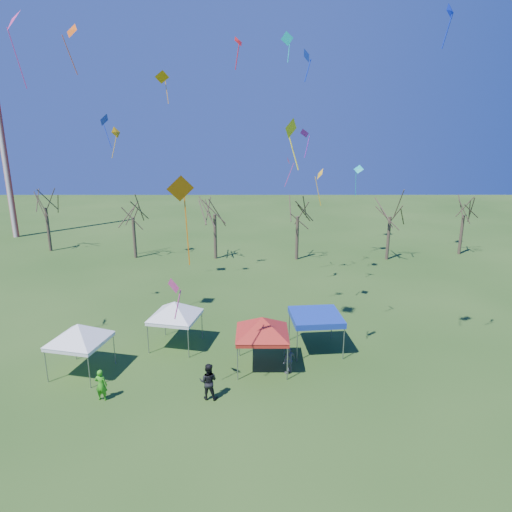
# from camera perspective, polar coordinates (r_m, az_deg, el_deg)

# --- Properties ---
(ground) EXTENTS (140.00, 140.00, 0.00)m
(ground) POSITION_cam_1_polar(r_m,az_deg,el_deg) (25.09, -4.28, -16.01)
(ground) COLOR #254917
(ground) RESTS_ON ground
(radio_mast) EXTENTS (0.70, 0.70, 25.00)m
(radio_mast) POSITION_cam_1_polar(r_m,az_deg,el_deg) (62.76, -29.25, 13.28)
(radio_mast) COLOR silver
(radio_mast) RESTS_ON ground
(tree_0) EXTENTS (3.83, 3.83, 8.44)m
(tree_0) POSITION_cam_1_polar(r_m,az_deg,el_deg) (54.05, -25.02, 7.25)
(tree_0) COLOR #3D2D21
(tree_0) RESTS_ON ground
(tree_1) EXTENTS (3.42, 3.42, 7.54)m
(tree_1) POSITION_cam_1_polar(r_m,az_deg,el_deg) (48.15, -15.26, 6.45)
(tree_1) COLOR #3D2D21
(tree_1) RESTS_ON ground
(tree_2) EXTENTS (3.71, 3.71, 8.18)m
(tree_2) POSITION_cam_1_polar(r_m,az_deg,el_deg) (46.33, -5.24, 7.21)
(tree_2) COLOR #3D2D21
(tree_2) RESTS_ON ground
(tree_3) EXTENTS (3.59, 3.59, 7.91)m
(tree_3) POSITION_cam_1_polar(r_m,az_deg,el_deg) (46.04, 5.28, 6.89)
(tree_3) COLOR #3D2D21
(tree_3) RESTS_ON ground
(tree_4) EXTENTS (3.58, 3.58, 7.89)m
(tree_4) POSITION_cam_1_polar(r_m,az_deg,el_deg) (47.78, 16.56, 6.60)
(tree_4) COLOR #3D2D21
(tree_4) RESTS_ON ground
(tree_5) EXTENTS (3.39, 3.39, 7.46)m
(tree_5) POSITION_cam_1_polar(r_m,az_deg,el_deg) (52.68, 24.71, 6.26)
(tree_5) COLOR #3D2D21
(tree_5) RESTS_ON ground
(tent_white_west) EXTENTS (3.78, 3.78, 3.41)m
(tent_white_west) POSITION_cam_1_polar(r_m,az_deg,el_deg) (26.79, -21.36, -8.31)
(tent_white_west) COLOR gray
(tent_white_west) RESTS_ON ground
(tent_white_mid) EXTENTS (3.79, 3.79, 3.41)m
(tent_white_mid) POSITION_cam_1_polar(r_m,az_deg,el_deg) (28.43, -10.15, -6.01)
(tent_white_mid) COLOR gray
(tent_white_mid) RESTS_ON ground
(tent_red) EXTENTS (4.05, 4.05, 3.57)m
(tent_red) POSITION_cam_1_polar(r_m,az_deg,el_deg) (25.50, 0.79, -8.08)
(tent_red) COLOR gray
(tent_red) RESTS_ON ground
(tent_blue) EXTENTS (3.22, 3.22, 2.33)m
(tent_blue) POSITION_cam_1_polar(r_m,az_deg,el_deg) (28.02, 7.50, -7.59)
(tent_blue) COLOR gray
(tent_blue) RESTS_ON ground
(person_green) EXTENTS (0.65, 0.46, 1.68)m
(person_green) POSITION_cam_1_polar(r_m,az_deg,el_deg) (24.84, -18.79, -15.00)
(person_green) COLOR green
(person_green) RESTS_ON ground
(person_grey) EXTENTS (0.93, 0.93, 1.58)m
(person_grey) POSITION_cam_1_polar(r_m,az_deg,el_deg) (25.91, 4.16, -12.87)
(person_grey) COLOR slate
(person_grey) RESTS_ON ground
(person_dark) EXTENTS (1.02, 0.84, 1.92)m
(person_dark) POSITION_cam_1_polar(r_m,az_deg,el_deg) (23.77, -5.98, -15.32)
(person_dark) COLOR black
(person_dark) RESTS_ON ground
(kite_22) EXTENTS (0.78, 0.80, 2.49)m
(kite_22) POSITION_cam_1_polar(r_m,az_deg,el_deg) (39.48, 4.11, 11.63)
(kite_22) COLOR #E03197
(kite_22) RESTS_ON ground
(kite_17) EXTENTS (0.60, 0.92, 2.63)m
(kite_17) POSITION_cam_1_polar(r_m,az_deg,el_deg) (31.51, 7.95, 10.03)
(kite_17) COLOR yellow
(kite_17) RESTS_ON ground
(kite_13) EXTENTS (1.01, 1.21, 2.89)m
(kite_13) POSITION_cam_1_polar(r_m,az_deg,el_deg) (45.23, -17.09, 14.53)
(kite_13) COLOR #FDAB0D
(kite_13) RESTS_ON ground
(kite_5) EXTENTS (1.28, 0.89, 3.95)m
(kite_5) POSITION_cam_1_polar(r_m,az_deg,el_deg) (19.67, -9.44, 8.20)
(kite_5) COLOR orange
(kite_5) RESTS_ON ground
(kite_11) EXTENTS (1.36, 1.14, 2.51)m
(kite_11) POSITION_cam_1_polar(r_m,az_deg,el_deg) (38.36, -11.68, 21.06)
(kite_11) COLOR orange
(kite_11) RESTS_ON ground
(kite_7) EXTENTS (1.29, 1.22, 3.22)m
(kite_7) POSITION_cam_1_polar(r_m,az_deg,el_deg) (36.05, -22.08, 24.59)
(kite_7) COLOR #FC580D
(kite_7) RESTS_ON ground
(kite_1) EXTENTS (0.87, 0.85, 2.04)m
(kite_1) POSITION_cam_1_polar(r_m,az_deg,el_deg) (21.95, -10.19, -3.73)
(kite_1) COLOR #E83392
(kite_1) RESTS_ON ground
(kite_15) EXTENTS (0.96, 0.75, 1.90)m
(kite_15) POSITION_cam_1_polar(r_m,az_deg,el_deg) (32.62, 3.94, 25.45)
(kite_15) COLOR #0CC1C2
(kite_15) RESTS_ON ground
(kite_8) EXTENTS (1.45, 1.58, 3.84)m
(kite_8) POSITION_cam_1_polar(r_m,az_deg,el_deg) (28.84, -28.11, 24.52)
(kite_8) COLOR #F9378C
(kite_8) RESTS_ON ground
(kite_12) EXTENTS (1.21, 1.07, 3.13)m
(kite_12) POSITION_cam_1_polar(r_m,az_deg,el_deg) (46.93, 12.69, 10.48)
(kite_12) COLOR #0CB8B4
(kite_12) RESTS_ON ground
(kite_2) EXTENTS (1.02, 1.40, 3.10)m
(kite_2) POSITION_cam_1_polar(r_m,az_deg,el_deg) (45.40, -18.47, 15.84)
(kite_2) COLOR #152CE5
(kite_2) RESTS_ON ground
(kite_27) EXTENTS (0.88, 0.98, 2.43)m
(kite_27) POSITION_cam_1_polar(r_m,az_deg,el_deg) (22.01, 4.33, 15.57)
(kite_27) COLOR yellow
(kite_27) RESTS_ON ground
(kite_18) EXTENTS (0.91, 0.99, 2.10)m
(kite_18) POSITION_cam_1_polar(r_m,az_deg,el_deg) (32.63, -2.21, 25.19)
(kite_18) COLOR red
(kite_18) RESTS_ON ground
(kite_25) EXTENTS (0.53, 0.79, 1.62)m
(kite_25) POSITION_cam_1_polar(r_m,az_deg,el_deg) (25.23, 6.40, 23.57)
(kite_25) COLOR #1535E3
(kite_25) RESTS_ON ground
(kite_19) EXTENTS (1.04, 1.02, 2.36)m
(kite_19) POSITION_cam_1_polar(r_m,az_deg,el_deg) (38.78, 6.12, 14.98)
(kite_19) COLOR purple
(kite_19) RESTS_ON ground
(kite_9) EXTENTS (0.70, 0.68, 1.86)m
(kite_9) POSITION_cam_1_polar(r_m,az_deg,el_deg) (23.88, 23.13, 26.21)
(kite_9) COLOR #122BC5
(kite_9) RESTS_ON ground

